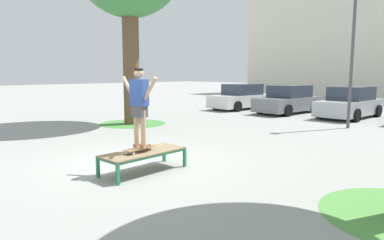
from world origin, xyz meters
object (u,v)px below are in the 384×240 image
(skater, at_px, (139,102))
(car_white, at_px, (241,98))
(light_post, at_px, (354,28))
(skate_box, at_px, (144,153))
(skateboard, at_px, (140,148))
(car_grey, at_px, (288,100))
(car_silver, at_px, (350,103))

(skater, xyz_separation_m, car_white, (-6.62, 12.51, -0.84))
(car_white, xyz_separation_m, light_post, (7.44, -3.04, 3.13))
(skate_box, xyz_separation_m, light_post, (0.83, 9.39, 3.41))
(skater, bearing_deg, skateboard, -81.13)
(skateboard, distance_m, light_post, 10.06)
(car_grey, bearing_deg, skateboard, -74.40)
(car_white, height_order, car_grey, same)
(car_white, bearing_deg, skateboard, -62.12)
(car_silver, xyz_separation_m, light_post, (1.21, -3.37, 3.13))
(car_white, distance_m, car_grey, 3.12)
(car_white, relative_size, car_grey, 1.00)
(skateboard, xyz_separation_m, car_silver, (-0.38, 12.85, 0.15))
(skater, distance_m, car_silver, 12.88)
(skate_box, relative_size, car_white, 0.45)
(skateboard, relative_size, car_grey, 0.19)
(car_white, bearing_deg, car_grey, 0.23)
(car_white, distance_m, light_post, 8.63)
(skater, xyz_separation_m, light_post, (0.83, 9.47, 2.29))
(skateboard, bearing_deg, light_post, 85.01)
(light_post, bearing_deg, car_silver, 109.66)
(skater, xyz_separation_m, car_silver, (-0.38, 12.84, -0.84))
(skater, bearing_deg, light_post, 85.01)
(skater, bearing_deg, car_white, 117.88)
(skate_box, bearing_deg, light_post, 84.95)
(skater, bearing_deg, car_grey, 105.60)
(skater, distance_m, car_white, 14.17)
(skateboard, bearing_deg, car_white, 117.88)
(skater, distance_m, car_grey, 13.03)
(skate_box, distance_m, car_white, 14.08)
(car_white, bearing_deg, skate_box, -61.97)
(skate_box, relative_size, light_post, 0.33)
(car_white, bearing_deg, light_post, -22.19)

